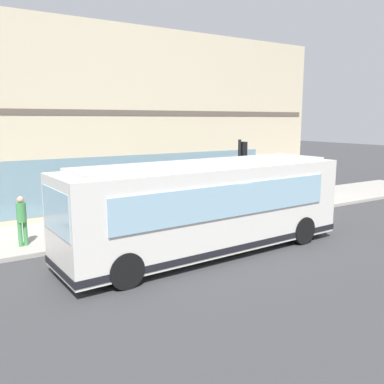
{
  "coord_description": "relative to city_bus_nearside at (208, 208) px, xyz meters",
  "views": [
    {
      "loc": [
        -10.95,
        7.07,
        4.43
      ],
      "look_at": [
        2.89,
        -1.63,
        1.54
      ],
      "focal_mm": 38.47,
      "sensor_mm": 36.0,
      "label": 1
    }
  ],
  "objects": [
    {
      "name": "traffic_light_near_corner",
      "position": [
        3.15,
        -3.95,
        0.98
      ],
      "size": [
        0.32,
        0.49,
        3.42
      ],
      "color": "black",
      "rests_on": "sidewalk_curb"
    },
    {
      "name": "pedestrian_walking_along_curb",
      "position": [
        3.6,
        5.21,
        -0.4
      ],
      "size": [
        0.32,
        0.32,
        1.73
      ],
      "color": "#3F8C4C",
      "rests_on": "sidewalk_curb"
    },
    {
      "name": "building_corner",
      "position": [
        10.84,
        0.47,
        2.75
      ],
      "size": [
        8.45,
        23.55,
        8.61
      ],
      "color": "beige",
      "rests_on": "ground"
    },
    {
      "name": "ground",
      "position": [
        -0.05,
        0.47,
        -1.55
      ],
      "size": [
        120.0,
        120.0,
        0.0
      ],
      "primitive_type": "plane",
      "color": "#38383A"
    },
    {
      "name": "newspaper_vending_box",
      "position": [
        4.06,
        -4.87,
        -0.95
      ],
      "size": [
        0.44,
        0.42,
        0.9
      ],
      "color": "#263F99",
      "rests_on": "sidewalk_curb"
    },
    {
      "name": "city_bus_nearside",
      "position": [
        0.0,
        0.0,
        0.0
      ],
      "size": [
        3.0,
        10.15,
        3.07
      ],
      "color": "silver",
      "rests_on": "ground"
    },
    {
      "name": "pedestrian_near_building_entrance",
      "position": [
        3.69,
        -7.93,
        -0.41
      ],
      "size": [
        0.32,
        0.32,
        1.72
      ],
      "color": "gold",
      "rests_on": "sidewalk_curb"
    },
    {
      "name": "fire_hydrant",
      "position": [
        5.1,
        2.15,
        -1.04
      ],
      "size": [
        0.35,
        0.35,
        0.74
      ],
      "color": "gold",
      "rests_on": "sidewalk_curb"
    },
    {
      "name": "sidewalk_curb",
      "position": [
        4.59,
        0.47,
        -1.48
      ],
      "size": [
        4.09,
        40.0,
        0.15
      ],
      "primitive_type": "cube",
      "color": "#9E9991",
      "rests_on": "ground"
    },
    {
      "name": "pedestrian_by_light_pole",
      "position": [
        5.71,
        -0.64,
        -0.34
      ],
      "size": [
        0.32,
        0.32,
        1.83
      ],
      "color": "#3359A5",
      "rests_on": "sidewalk_curb"
    }
  ]
}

